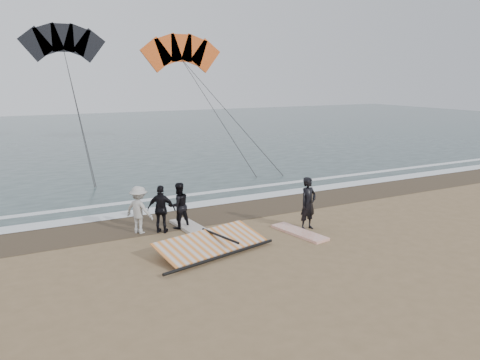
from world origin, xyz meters
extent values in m
plane|color=#8C704C|center=(0.00, 0.00, 0.00)|extent=(120.00, 120.00, 0.00)
cube|color=#233838|center=(0.00, 33.00, 0.01)|extent=(120.00, 54.00, 0.02)
cube|color=#4C3D2B|center=(0.00, 4.50, 0.01)|extent=(120.00, 2.80, 0.01)
cube|color=white|center=(0.00, 5.90, 0.03)|extent=(120.00, 0.90, 0.01)
cube|color=white|center=(0.00, 7.60, 0.03)|extent=(120.00, 0.45, 0.01)
imported|color=black|center=(1.48, 1.14, 0.94)|extent=(0.76, 0.58, 1.88)
cube|color=white|center=(0.94, 0.86, 0.04)|extent=(1.00, 2.32, 0.09)
cube|color=beige|center=(-2.17, 2.86, 0.05)|extent=(0.93, 2.63, 0.11)
imported|color=black|center=(-2.52, 3.37, 0.83)|extent=(0.87, 0.71, 1.66)
imported|color=black|center=(-3.22, 3.17, 0.84)|extent=(1.04, 0.89, 1.68)
imported|color=#BCBBB6|center=(-3.92, 3.47, 0.83)|extent=(1.13, 1.23, 1.66)
cube|color=black|center=(-2.63, 1.35, 0.05)|extent=(2.48, 1.13, 0.09)
cube|color=orange|center=(-2.43, 0.75, 0.30)|extent=(3.75, 2.15, 0.37)
cylinder|color=black|center=(-2.43, -0.03, 0.11)|extent=(3.99, 1.05, 0.09)
cylinder|color=black|center=(-2.13, 0.75, 0.45)|extent=(0.49, 1.73, 0.07)
cylinder|color=#262626|center=(4.48, 15.80, 3.32)|extent=(0.04, 0.04, 14.29)
cylinder|color=#262626|center=(5.21, 15.63, 3.32)|extent=(0.04, 0.04, 14.61)
cylinder|color=#262626|center=(-3.51, 18.38, 3.67)|extent=(0.04, 0.04, 16.35)
cylinder|color=#262626|center=(-3.47, 18.43, 3.67)|extent=(0.04, 0.04, 16.26)
camera|label=1|loc=(-7.99, -11.81, 5.29)|focal=35.00mm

